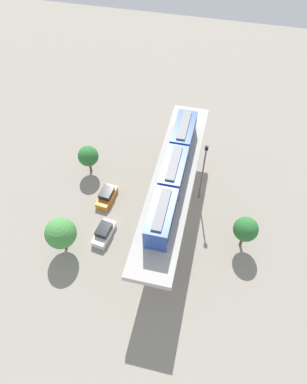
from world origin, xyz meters
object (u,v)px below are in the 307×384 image
object	(u,v)px
parked_car_orange	(107,196)
parked_car_white	(104,233)
signal_post	(203,171)
train	(173,172)
tree_near_viaduct	(61,233)
tree_far_corner	(88,156)
tree_mid_lot	(246,229)

from	to	relation	value
parked_car_orange	parked_car_white	distance (m)	6.27
signal_post	train	bearing A→B (deg)	-128.81
train	tree_near_viaduct	world-z (taller)	train
tree_near_viaduct	parked_car_white	bearing A→B (deg)	35.18
train	parked_car_orange	world-z (taller)	train
parked_car_white	signal_post	bearing A→B (deg)	47.31
tree_near_viaduct	tree_far_corner	bearing A→B (deg)	95.74
parked_car_white	tree_near_viaduct	xyz separation A→B (m)	(-4.32, -3.05, 3.01)
train	signal_post	xyz separation A→B (m)	(3.40, 4.23, -3.59)
parked_car_white	signal_post	distance (m)	15.76
tree_near_viaduct	tree_far_corner	distance (m)	13.94
tree_mid_lot	signal_post	world-z (taller)	signal_post
train	parked_car_orange	bearing A→B (deg)	175.45
parked_car_white	tree_near_viaduct	bearing A→B (deg)	-137.09
train	parked_car_white	bearing A→B (deg)	-146.87
tree_mid_lot	tree_near_viaduct	bearing A→B (deg)	-165.53
signal_post	parked_car_orange	bearing A→B (deg)	-165.21
train	tree_far_corner	size ratio (longest dim) A/B	4.16
tree_far_corner	train	bearing A→B (deg)	-21.70
tree_far_corner	signal_post	world-z (taller)	signal_post
tree_far_corner	signal_post	size ratio (longest dim) A/B	0.48
tree_near_viaduct	signal_post	distance (m)	20.33
train	parked_car_orange	distance (m)	12.94
parked_car_white	tree_far_corner	world-z (taller)	tree_far_corner
parked_car_orange	signal_post	xyz separation A→B (m)	(13.09, 3.46, 4.96)
tree_mid_lot	parked_car_orange	bearing A→B (deg)	170.40
tree_near_viaduct	tree_far_corner	size ratio (longest dim) A/B	1.17
parked_car_white	train	bearing A→B (deg)	40.86
signal_post	tree_near_viaduct	bearing A→B (deg)	-141.57
train	tree_far_corner	world-z (taller)	train
train	tree_far_corner	bearing A→B (deg)	158.30
train	signal_post	distance (m)	6.50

